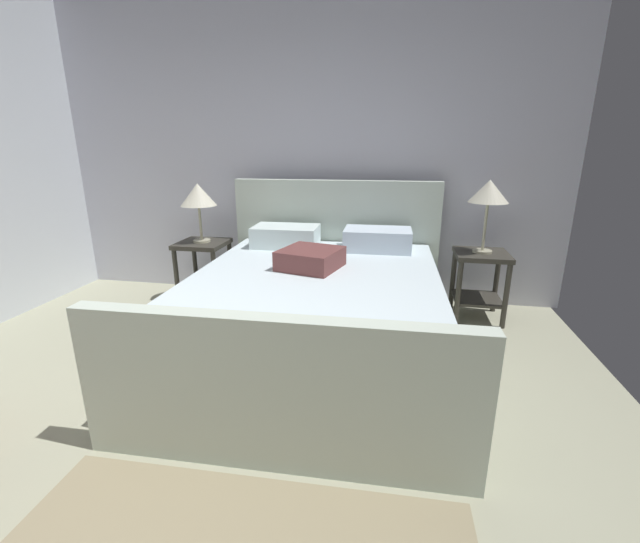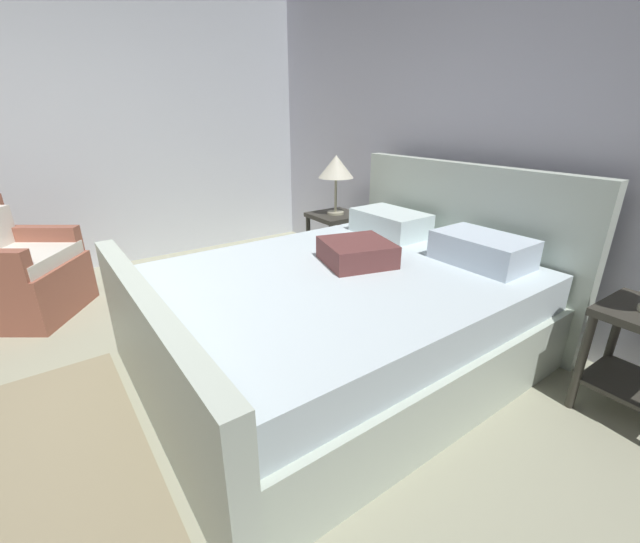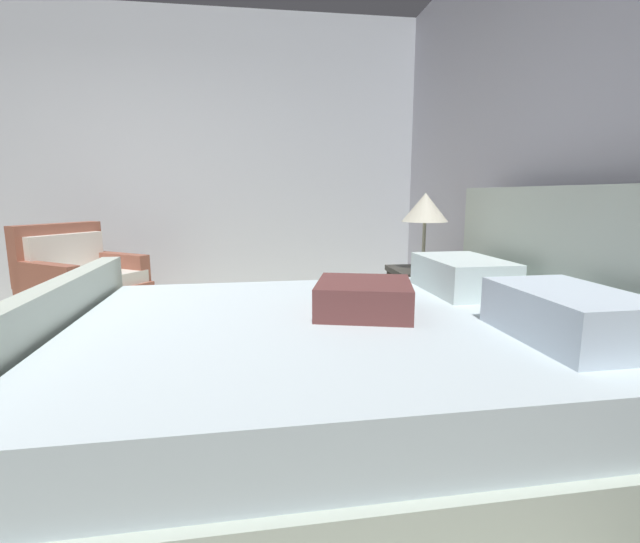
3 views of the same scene
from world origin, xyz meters
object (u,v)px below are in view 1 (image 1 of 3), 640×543
Objects in this scene: nightstand_right at (479,274)px; table_lamp_left at (198,196)px; bed at (317,309)px; table_lamp_right at (489,193)px; nightstand_left at (204,262)px.

table_lamp_left reaches higher than nightstand_right.
bed is at bearing -144.94° from nightstand_right.
table_lamp_right reaches higher than table_lamp_left.
bed is 1.52m from nightstand_left.
table_lamp_left is (-2.53, -0.05, 0.63)m from nightstand_right.
bed reaches higher than table_lamp_left.
table_lamp_right is 1.01× the size of nightstand_left.
table_lamp_left is at bearing -178.87° from nightstand_right.
bed is at bearing -144.94° from table_lamp_right.
table_lamp_right reaches higher than nightstand_right.
table_lamp_right is (0.00, 0.00, 0.70)m from nightstand_right.
nightstand_right is at bearing 1.13° from table_lamp_left.
bed is at bearing -33.59° from table_lamp_left.
nightstand_left is 0.63m from table_lamp_left.
bed is 3.90× the size of table_lamp_right.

